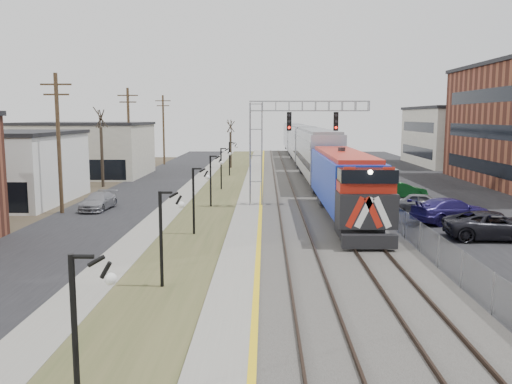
{
  "coord_description": "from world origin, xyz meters",
  "views": [
    {
      "loc": [
        0.22,
        -13.37,
        6.96
      ],
      "look_at": [
        -0.32,
        17.87,
        2.6
      ],
      "focal_mm": 38.0,
      "sensor_mm": 36.0,
      "label": 1
    }
  ],
  "objects": [
    {
      "name": "utility_poles",
      "position": [
        -14.5,
        25.0,
        5.0
      ],
      "size": [
        0.28,
        80.28,
        10.0
      ],
      "color": "#4C3823",
      "rests_on": "ground"
    },
    {
      "name": "car_lot_c",
      "position": [
        13.33,
        16.99,
        0.79
      ],
      "size": [
        5.84,
        2.96,
        1.58
      ],
      "primitive_type": "imported",
      "rotation": [
        0.0,
        0.0,
        1.51
      ],
      "color": "black",
      "rests_on": "ground"
    },
    {
      "name": "track_near",
      "position": [
        2.0,
        35.0,
        0.28
      ],
      "size": [
        1.58,
        120.0,
        0.15
      ],
      "color": "#2D2119",
      "rests_on": "ballast_bed"
    },
    {
      "name": "lampposts",
      "position": [
        -4.0,
        18.29,
        2.0
      ],
      "size": [
        0.14,
        62.14,
        4.0
      ],
      "color": "black",
      "rests_on": "ground"
    },
    {
      "name": "track_far",
      "position": [
        5.5,
        35.0,
        0.28
      ],
      "size": [
        1.58,
        120.0,
        0.15
      ],
      "color": "#2D2119",
      "rests_on": "ballast_bed"
    },
    {
      "name": "car_lot_d",
      "position": [
        12.46,
        21.84,
        0.81
      ],
      "size": [
        6.03,
        4.04,
        1.62
      ],
      "primitive_type": "imported",
      "rotation": [
        0.0,
        0.0,
        1.92
      ],
      "color": "navy",
      "rests_on": "ground"
    },
    {
      "name": "fence",
      "position": [
        8.2,
        35.0,
        0.8
      ],
      "size": [
        0.04,
        120.0,
        1.6
      ],
      "primitive_type": "cube",
      "color": "gray",
      "rests_on": "ground"
    },
    {
      "name": "sidewalk",
      "position": [
        -7.0,
        35.0,
        0.04
      ],
      "size": [
        2.0,
        120.0,
        0.08
      ],
      "primitive_type": "cube",
      "color": "gray",
      "rests_on": "ground"
    },
    {
      "name": "car_lot_f",
      "position": [
        11.82,
        32.51,
        0.69
      ],
      "size": [
        4.38,
        2.05,
        1.39
      ],
      "primitive_type": "imported",
      "rotation": [
        0.0,
        0.0,
        1.71
      ],
      "color": "#0C3F18",
      "rests_on": "ground"
    },
    {
      "name": "parking_lot",
      "position": [
        16.0,
        35.0,
        0.02
      ],
      "size": [
        16.0,
        120.0,
        0.04
      ],
      "primitive_type": "cube",
      "color": "black",
      "rests_on": "ground"
    },
    {
      "name": "signal_gantry",
      "position": [
        1.22,
        27.99,
        5.59
      ],
      "size": [
        9.0,
        1.07,
        8.15
      ],
      "color": "gray",
      "rests_on": "ground"
    },
    {
      "name": "platform",
      "position": [
        -1.0,
        35.0,
        0.12
      ],
      "size": [
        2.0,
        120.0,
        0.24
      ],
      "primitive_type": "cube",
      "color": "gray",
      "rests_on": "ground"
    },
    {
      "name": "car_lot_e",
      "position": [
        11.9,
        26.22,
        0.66
      ],
      "size": [
        4.16,
        2.59,
        1.32
      ],
      "primitive_type": "imported",
      "rotation": [
        0.0,
        0.0,
        1.29
      ],
      "color": "slate",
      "rests_on": "ground"
    },
    {
      "name": "street_west",
      "position": [
        -11.5,
        35.0,
        0.02
      ],
      "size": [
        7.0,
        120.0,
        0.04
      ],
      "primitive_type": "cube",
      "color": "black",
      "rests_on": "ground"
    },
    {
      "name": "car_street_b",
      "position": [
        -12.3,
        26.46,
        0.64
      ],
      "size": [
        2.09,
        4.53,
        1.28
      ],
      "primitive_type": "imported",
      "rotation": [
        0.0,
        0.0,
        -0.07
      ],
      "color": "gray",
      "rests_on": "ground"
    },
    {
      "name": "bare_trees",
      "position": [
        -12.66,
        38.91,
        2.7
      ],
      "size": [
        12.3,
        42.3,
        5.95
      ],
      "color": "#382D23",
      "rests_on": "ground"
    },
    {
      "name": "train",
      "position": [
        5.5,
        57.91,
        2.92
      ],
      "size": [
        3.0,
        85.85,
        5.33
      ],
      "color": "#1632B7",
      "rests_on": "ground"
    },
    {
      "name": "grass_median",
      "position": [
        -4.0,
        35.0,
        0.03
      ],
      "size": [
        4.0,
        120.0,
        0.06
      ],
      "primitive_type": "cube",
      "color": "#404826",
      "rests_on": "ground"
    },
    {
      "name": "platform_edge",
      "position": [
        -0.12,
        35.0,
        0.24
      ],
      "size": [
        0.24,
        120.0,
        0.01
      ],
      "primitive_type": "cube",
      "color": "gold",
      "rests_on": "platform"
    },
    {
      "name": "ground",
      "position": [
        0.0,
        0.0,
        0.0
      ],
      "size": [
        160.0,
        160.0,
        0.0
      ],
      "primitive_type": "plane",
      "color": "#473D2D",
      "rests_on": "ground"
    },
    {
      "name": "ballast_bed",
      "position": [
        4.0,
        35.0,
        0.1
      ],
      "size": [
        8.0,
        120.0,
        0.2
      ],
      "primitive_type": "cube",
      "color": "#595651",
      "rests_on": "ground"
    }
  ]
}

